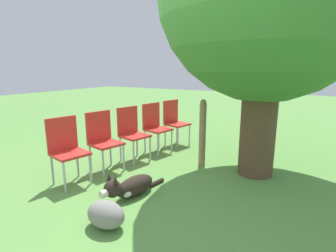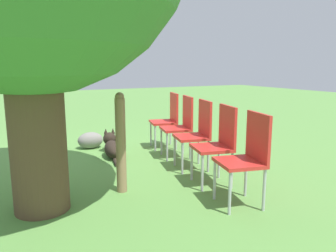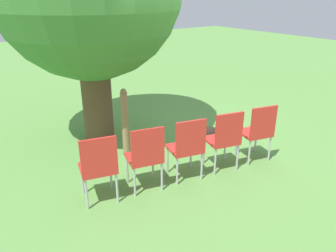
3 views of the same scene
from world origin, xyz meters
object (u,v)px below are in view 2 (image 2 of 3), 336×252
Objects in this scene: dog at (112,147)px; red_chair_0 at (168,117)px; fence_post at (121,143)px; red_chair_1 at (181,123)px; red_chair_3 at (219,140)px; red_chair_4 at (248,153)px; red_chair_2 at (197,130)px.

dog is 1.11m from red_chair_0.
fence_post reaches higher than red_chair_1.
red_chair_4 is at bearing 94.52° from red_chair_3.
red_chair_3 is 1.00× the size of red_chair_4.
red_chair_0 is at bearing -85.48° from red_chair_3.
fence_post is at bearing -1.37° from red_chair_3.
dog is 1.60m from fence_post.
red_chair_1 and red_chair_4 have the same top height.
red_chair_2 is at bearing 94.52° from red_chair_1.
dog is 0.94× the size of fence_post.
red_chair_4 is (-1.02, 0.91, -0.03)m from fence_post.
red_chair_0 is at bearing -85.48° from red_chair_4.
red_chair_0 is at bearing -75.08° from dog.
red_chair_0 and red_chair_4 have the same top height.
red_chair_2 is at bearing -133.11° from dog.
red_chair_1 is at bearing -85.48° from red_chair_4.
red_chair_4 is (0.38, 2.48, 0.00)m from red_chair_0.
red_chair_4 is at bearing 138.26° from fence_post.
fence_post reaches higher than red_chair_4.
red_chair_2 is (0.19, 1.24, 0.00)m from red_chair_0.
red_chair_0 is at bearing -85.48° from red_chair_1.
red_chair_3 and red_chair_4 have the same top height.
red_chair_3 is (-1.11, 0.29, -0.03)m from fence_post.
fence_post is 1.36m from red_chair_4.
red_chair_2 is (0.09, 0.62, 0.00)m from red_chair_1.
red_chair_3 is (0.09, 0.62, 0.00)m from red_chair_2.
red_chair_1 is (-1.30, -0.95, -0.03)m from fence_post.
red_chair_2 is 1.00× the size of red_chair_4.
red_chair_3 is (0.19, 1.24, 0.00)m from red_chair_1.
red_chair_3 reaches higher than dog.
fence_post is 1.19× the size of red_chair_0.
red_chair_2 is 1.00× the size of red_chair_3.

